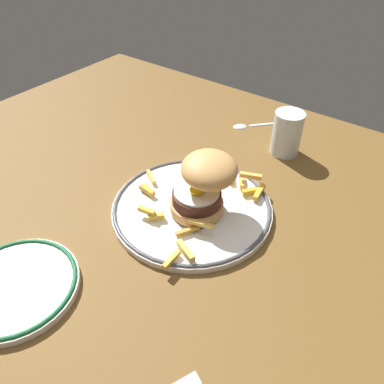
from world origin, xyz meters
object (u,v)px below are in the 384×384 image
(dinner_plate, at_px, (192,207))
(side_plate, at_px, (16,286))
(water_glass, at_px, (286,136))
(spoon, at_px, (246,125))
(burger, at_px, (203,184))

(dinner_plate, height_order, side_plate, same)
(water_glass, xyz_separation_m, side_plate, (-0.16, -0.59, -0.03))
(dinner_plate, xyz_separation_m, side_plate, (-0.11, -0.30, -0.00))
(dinner_plate, relative_size, spoon, 2.74)
(water_glass, height_order, side_plate, water_glass)
(burger, bearing_deg, spoon, 107.01)
(dinner_plate, height_order, burger, burger)
(dinner_plate, distance_m, water_glass, 0.29)
(water_glass, relative_size, spoon, 0.91)
(spoon, bearing_deg, burger, -72.99)
(side_plate, bearing_deg, burger, 67.52)
(dinner_plate, xyz_separation_m, water_glass, (0.05, 0.28, 0.03))
(side_plate, bearing_deg, water_glass, 75.05)
(water_glass, bearing_deg, spoon, 159.32)
(burger, distance_m, spoon, 0.35)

